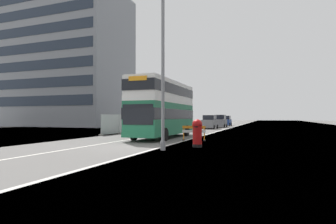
{
  "coord_description": "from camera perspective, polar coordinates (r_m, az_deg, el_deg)",
  "views": [
    {
      "loc": [
        8.13,
        -14.79,
        1.82
      ],
      "look_at": [
        0.7,
        5.13,
        2.2
      ],
      "focal_mm": 29.31,
      "sensor_mm": 36.0,
      "label": 1
    }
  ],
  "objects": [
    {
      "name": "lamppost_foreground",
      "position": [
        15.15,
        -1.07,
        8.08
      ],
      "size": [
        0.29,
        0.7,
        8.91
      ],
      "color": "gray",
      "rests_on": "ground"
    },
    {
      "name": "backdrop_office_block",
      "position": [
        60.6,
        -20.21,
        9.67
      ],
      "size": [
        24.07,
        14.08,
        26.0
      ],
      "color": "gray",
      "rests_on": "ground"
    },
    {
      "name": "car_receding_far",
      "position": [
        56.97,
        11.92,
        -1.87
      ],
      "size": [
        2.05,
        3.92,
        2.05
      ],
      "color": "navy",
      "rests_on": "ground"
    },
    {
      "name": "car_oncoming_near",
      "position": [
        42.68,
        8.67,
        -2.14
      ],
      "size": [
        2.02,
        4.36,
        2.09
      ],
      "color": "slate",
      "rests_on": "ground"
    },
    {
      "name": "bare_tree_far_verge_near",
      "position": [
        50.9,
        -6.78,
        -0.62
      ],
      "size": [
        2.93,
        1.88,
        4.0
      ],
      "color": "#4C3D2D",
      "rests_on": "ground"
    },
    {
      "name": "car_receding_mid",
      "position": [
        48.98,
        10.83,
        -1.95
      ],
      "size": [
        1.97,
        4.29,
        2.18
      ],
      "color": "slate",
      "rests_on": "ground"
    },
    {
      "name": "ground",
      "position": [
        16.83,
        -6.54,
        -7.39
      ],
      "size": [
        140.0,
        280.0,
        0.1
      ],
      "color": "#565451"
    },
    {
      "name": "construction_site_fence",
      "position": [
        37.92,
        -3.6,
        -2.23
      ],
      "size": [
        0.44,
        24.0,
        2.13
      ],
      "color": "#A8AAAD",
      "rests_on": "ground"
    },
    {
      "name": "red_pillar_postbox",
      "position": [
        16.66,
        6.1,
        -4.11
      ],
      "size": [
        0.61,
        0.61,
        1.68
      ],
      "color": "black",
      "rests_on": "ground"
    },
    {
      "name": "roadworks_barrier",
      "position": [
        21.07,
        5.41,
        -4.01
      ],
      "size": [
        1.78,
        0.69,
        1.13
      ],
      "color": "orange",
      "rests_on": "ground"
    },
    {
      "name": "double_decker_bus",
      "position": [
        23.95,
        -0.93,
        0.81
      ],
      "size": [
        2.92,
        10.29,
        4.86
      ],
      "color": "#1E6B47",
      "rests_on": "ground"
    },
    {
      "name": "bare_tree_far_verge_mid",
      "position": [
        58.87,
        -4.16,
        -0.42
      ],
      "size": [
        2.85,
        2.8,
        4.68
      ],
      "color": "#4C3D2D",
      "rests_on": "ground"
    }
  ]
}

